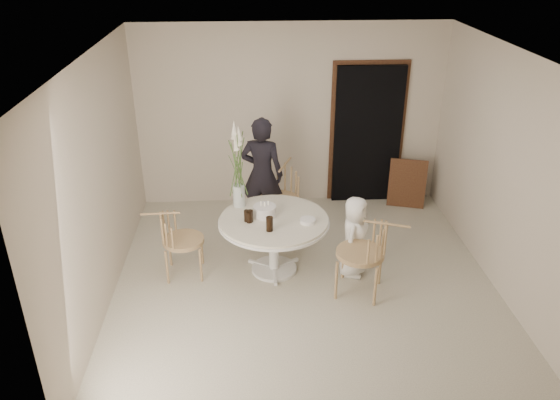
{
  "coord_description": "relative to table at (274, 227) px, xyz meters",
  "views": [
    {
      "loc": [
        -0.62,
        -5.46,
        3.81
      ],
      "look_at": [
        -0.27,
        0.3,
        0.95
      ],
      "focal_mm": 35.0,
      "sensor_mm": 36.0,
      "label": 1
    }
  ],
  "objects": [
    {
      "name": "birthday_cake",
      "position": [
        -0.11,
        0.07,
        0.18
      ],
      "size": [
        0.27,
        0.27,
        0.18
      ],
      "rotation": [
        0.0,
        0.0,
        -0.08
      ],
      "color": "silver",
      "rests_on": "table"
    },
    {
      "name": "cola_tumbler_a",
      "position": [
        -0.28,
        -0.06,
        0.19
      ],
      "size": [
        0.07,
        0.07,
        0.15
      ],
      "primitive_type": "cylinder",
      "rotation": [
        0.0,
        0.0,
        0.08
      ],
      "color": "black",
      "rests_on": "table"
    },
    {
      "name": "flower_vase",
      "position": [
        -0.41,
        0.36,
        0.64
      ],
      "size": [
        0.15,
        0.15,
        1.11
      ],
      "rotation": [
        0.0,
        0.0,
        0.12
      ],
      "color": "silver",
      "rests_on": "table"
    },
    {
      "name": "chair_far",
      "position": [
        0.16,
        1.04,
        0.01
      ],
      "size": [
        0.66,
        0.69,
        0.96
      ],
      "rotation": [
        0.0,
        0.0,
        -0.38
      ],
      "color": "tan",
      "rests_on": "ground"
    },
    {
      "name": "girl",
      "position": [
        -0.11,
        1.13,
        0.19
      ],
      "size": [
        0.68,
        0.54,
        1.62
      ],
      "primitive_type": "imported",
      "rotation": [
        0.0,
        0.0,
        2.86
      ],
      "color": "black",
      "rests_on": "ground"
    },
    {
      "name": "cola_tumbler_d",
      "position": [
        -0.29,
        -0.08,
        0.18
      ],
      "size": [
        0.07,
        0.07,
        0.14
      ],
      "primitive_type": "cylinder",
      "rotation": [
        0.0,
        0.0,
        0.01
      ],
      "color": "black",
      "rests_on": "table"
    },
    {
      "name": "door_trim",
      "position": [
        1.5,
        1.98,
        0.49
      ],
      "size": [
        1.12,
        0.03,
        2.22
      ],
      "primitive_type": "cube",
      "color": "brown",
      "rests_on": "ground"
    },
    {
      "name": "doorway",
      "position": [
        1.5,
        1.94,
        0.43
      ],
      "size": [
        1.0,
        0.1,
        2.1
      ],
      "primitive_type": "cube",
      "color": "black",
      "rests_on": "ground"
    },
    {
      "name": "cola_tumbler_c",
      "position": [
        -0.32,
        -0.05,
        0.18
      ],
      "size": [
        0.08,
        0.08,
        0.14
      ],
      "primitive_type": "cylinder",
      "rotation": [
        0.0,
        0.0,
        0.36
      ],
      "color": "black",
      "rests_on": "table"
    },
    {
      "name": "plate_stack",
      "position": [
        0.39,
        -0.12,
        0.14
      ],
      "size": [
        0.21,
        0.21,
        0.05
      ],
      "primitive_type": "cylinder",
      "rotation": [
        0.0,
        0.0,
        0.17
      ],
      "color": "white",
      "rests_on": "table"
    },
    {
      "name": "boy",
      "position": [
        0.96,
        -0.12,
        -0.1
      ],
      "size": [
        0.5,
        0.59,
        1.03
      ],
      "primitive_type": "imported",
      "rotation": [
        0.0,
        0.0,
        1.17
      ],
      "color": "white",
      "rests_on": "ground"
    },
    {
      "name": "room_shell",
      "position": [
        0.35,
        -0.25,
        1.0
      ],
      "size": [
        4.5,
        4.5,
        4.5
      ],
      "color": "silver",
      "rests_on": "ground"
    },
    {
      "name": "chair_left",
      "position": [
        -1.21,
        -0.01,
        -0.06
      ],
      "size": [
        0.54,
        0.5,
        0.86
      ],
      "rotation": [
        0.0,
        0.0,
        1.61
      ],
      "color": "tan",
      "rests_on": "ground"
    },
    {
      "name": "cola_tumbler_b",
      "position": [
        -0.06,
        -0.29,
        0.2
      ],
      "size": [
        0.11,
        0.11,
        0.17
      ],
      "primitive_type": "cylinder",
      "rotation": [
        0.0,
        0.0,
        0.43
      ],
      "color": "black",
      "rests_on": "table"
    },
    {
      "name": "picture_frame",
      "position": [
        2.1,
        1.67,
        -0.25
      ],
      "size": [
        0.58,
        0.31,
        0.74
      ],
      "primitive_type": "cube",
      "rotation": [
        -0.17,
        0.0,
        -0.28
      ],
      "color": "brown",
      "rests_on": "ground"
    },
    {
      "name": "table",
      "position": [
        0.0,
        0.0,
        0.0
      ],
      "size": [
        1.33,
        1.33,
        0.73
      ],
      "color": "white",
      "rests_on": "ground"
    },
    {
      "name": "ground",
      "position": [
        0.35,
        -0.25,
        -0.62
      ],
      "size": [
        4.5,
        4.5,
        0.0
      ],
      "primitive_type": "plane",
      "color": "beige",
      "rests_on": "ground"
    },
    {
      "name": "chair_right",
      "position": [
        1.08,
        -0.54,
        0.01
      ],
      "size": [
        0.68,
        0.65,
        0.96
      ],
      "rotation": [
        0.0,
        0.0,
        -1.91
      ],
      "color": "tan",
      "rests_on": "ground"
    }
  ]
}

